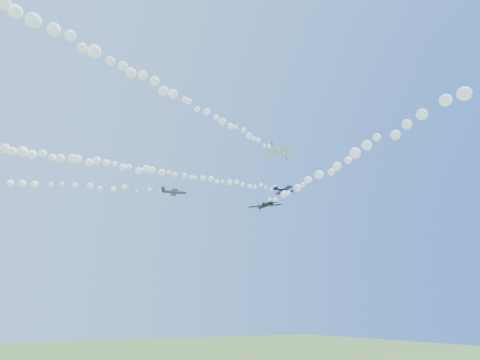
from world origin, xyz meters
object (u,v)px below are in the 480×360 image
plane_navy (284,190)px  plane_grey (174,192)px  plane_black (265,205)px  plane_white (279,151)px

plane_navy → plane_grey: bearing=175.9°
plane_navy → plane_black: (-23.87, -26.08, -13.96)m
plane_black → plane_navy: bearing=-34.2°
plane_white → plane_navy: plane_white is taller
plane_white → plane_black: (-14.73, -15.07, -20.60)m
plane_grey → plane_navy: bearing=8.0°
plane_white → plane_black: 29.46m
plane_white → plane_navy: size_ratio=1.05×
plane_navy → plane_black: 38.01m
plane_black → plane_white: bearing=-36.1°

